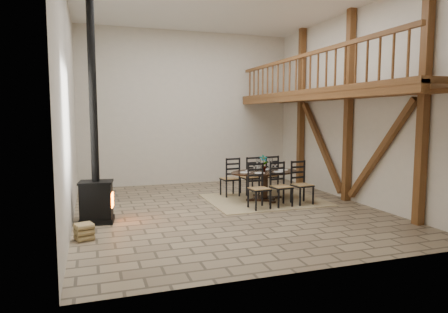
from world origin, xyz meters
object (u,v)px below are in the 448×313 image
object	(u,v)px
wood_stove	(95,171)
log_basket	(94,210)
dining_table	(264,185)
log_stack	(84,232)

from	to	relation	value
wood_stove	log_basket	bearing A→B (deg)	103.95
wood_stove	log_basket	size ratio (longest dim) A/B	10.09
dining_table	wood_stove	size ratio (longest dim) A/B	0.46
wood_stove	log_basket	xyz separation A→B (m)	(-0.05, 0.48, -0.94)
log_basket	log_stack	xyz separation A→B (m)	(-0.19, -1.66, -0.02)
log_stack	wood_stove	bearing A→B (deg)	78.39
wood_stove	log_stack	xyz separation A→B (m)	(-0.24, -1.18, -0.96)
wood_stove	log_stack	size ratio (longest dim) A/B	12.75
wood_stove	log_stack	world-z (taller)	wood_stove
dining_table	log_stack	distance (m)	5.02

